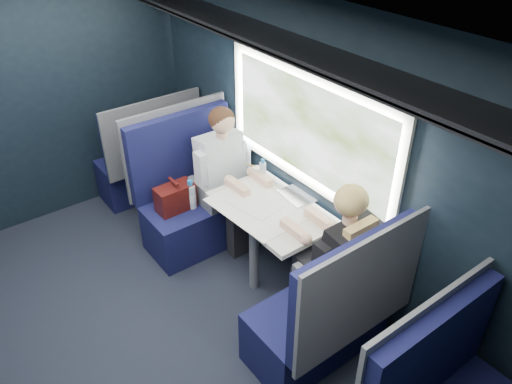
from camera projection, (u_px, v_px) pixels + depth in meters
ground at (162, 335)px, 3.81m from camera, size 2.80×4.20×0.01m
room_shell at (140, 167)px, 3.00m from camera, size 3.00×4.40×2.40m
table at (269, 217)px, 3.96m from camera, size 0.62×1.00×0.74m
seat_bay_near at (194, 200)px, 4.58m from camera, size 1.04×0.62×1.26m
seat_bay_far at (326, 316)px, 3.42m from camera, size 1.04×0.62×1.26m
seat_row_front at (149, 161)px, 5.21m from camera, size 1.04×0.51×1.16m
man at (227, 171)px, 4.43m from camera, size 0.53×0.56×1.32m
woman at (339, 254)px, 3.48m from camera, size 0.53×0.56×1.32m
papers at (257, 208)px, 3.92m from camera, size 0.57×0.78×0.01m
laptop at (303, 188)px, 4.06m from camera, size 0.26×0.32×0.23m
bottle_small at (263, 170)px, 4.23m from camera, size 0.06×0.06×0.20m
cup at (257, 172)px, 4.28m from camera, size 0.07×0.07×0.10m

